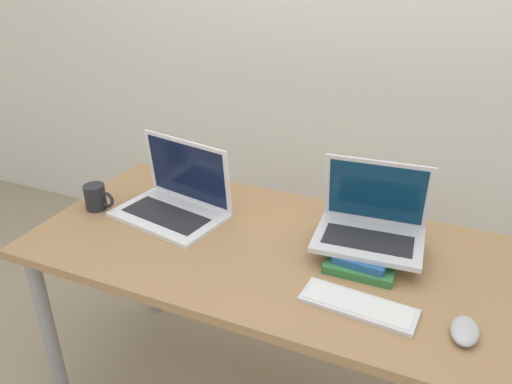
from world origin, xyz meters
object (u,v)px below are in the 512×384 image
object	(u,v)px
laptop_on_books	(371,224)
mouse	(465,331)
mug	(96,197)
book_stack	(367,251)
wireless_keyboard	(358,305)
laptop_left	(175,200)

from	to	relation	value
laptop_on_books	mouse	bearing A→B (deg)	-43.32
laptop_on_books	mug	size ratio (longest dim) A/B	2.87
book_stack	mug	xyz separation A→B (m)	(-0.95, -0.09, 0.02)
book_stack	laptop_on_books	distance (m)	0.08
mug	wireless_keyboard	bearing A→B (deg)	-9.06
book_stack	wireless_keyboard	size ratio (longest dim) A/B	0.90
laptop_left	mug	world-z (taller)	laptop_left
laptop_on_books	wireless_keyboard	xyz separation A→B (m)	(0.04, -0.28, -0.09)
laptop_on_books	mug	xyz separation A→B (m)	(-0.95, -0.12, -0.05)
laptop_left	mouse	size ratio (longest dim) A/B	3.69
laptop_on_books	mouse	xyz separation A→B (m)	(0.30, -0.28, -0.08)
book_stack	mouse	world-z (taller)	book_stack
laptop_on_books	book_stack	bearing A→B (deg)	-86.71
laptop_left	wireless_keyboard	world-z (taller)	laptop_left
laptop_left	book_stack	xyz separation A→B (m)	(0.68, 0.00, -0.03)
laptop_on_books	wireless_keyboard	bearing A→B (deg)	-82.76
laptop_left	mug	xyz separation A→B (m)	(-0.28, -0.08, -0.01)
mouse	mug	bearing A→B (deg)	172.80
laptop_on_books	mouse	size ratio (longest dim) A/B	3.03
book_stack	mug	distance (m)	0.96
laptop_left	book_stack	distance (m)	0.68
book_stack	laptop_on_books	world-z (taller)	laptop_on_books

